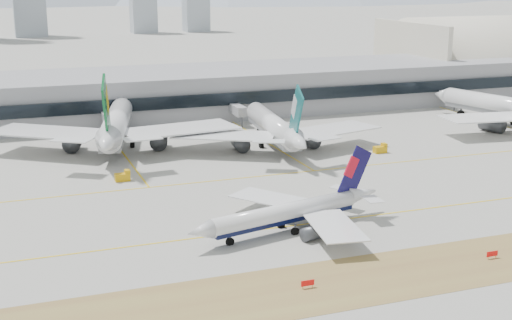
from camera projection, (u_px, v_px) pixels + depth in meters
name	position (u px, v px, depth m)	size (l,w,h in m)	color
ground	(294.00, 216.00, 143.55)	(3000.00, 3000.00, 0.00)	gray
taxiing_airliner	(291.00, 213.00, 134.91)	(43.29, 37.03, 14.72)	white
widebody_eva	(116.00, 125.00, 197.94)	(67.61, 67.39, 24.80)	white
widebody_cathay	(275.00, 128.00, 198.89)	(59.59, 58.71, 21.39)	white
widebody_china_air	(511.00, 108.00, 226.03)	(61.49, 61.42, 22.68)	white
terminal	(164.00, 93.00, 245.96)	(280.00, 43.10, 15.00)	gray
hangar	(494.00, 83.00, 317.64)	(91.00, 60.00, 60.00)	beige
hold_sign_left	(308.00, 283.00, 110.47)	(2.20, 0.15, 1.35)	red
hold_sign_right	(492.00, 254.00, 122.01)	(2.20, 0.15, 1.35)	red
gse_b	(123.00, 177.00, 168.04)	(3.55, 2.00, 2.60)	#D79F0B
gse_c	(381.00, 149.00, 194.49)	(3.55, 2.00, 2.60)	#D79F0B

